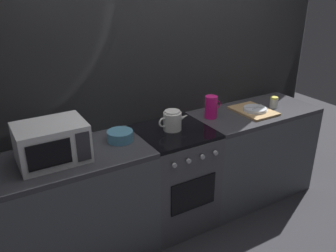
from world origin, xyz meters
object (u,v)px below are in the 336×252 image
(microwave, at_px, (52,143))
(kettle, at_px, (172,120))
(stove_unit, at_px, (174,177))
(mixing_bowl, at_px, (120,136))
(dish_pile, at_px, (254,110))
(spice_jar, at_px, (274,102))
(pitcher, at_px, (211,107))

(microwave, height_order, kettle, microwave)
(microwave, xyz_separation_m, kettle, (0.97, 0.03, -0.05))
(stove_unit, height_order, mixing_bowl, mixing_bowl)
(dish_pile, bearing_deg, spice_jar, -0.34)
(mixing_bowl, bearing_deg, stove_unit, -5.48)
(mixing_bowl, relative_size, pitcher, 1.00)
(kettle, bearing_deg, spice_jar, -2.35)
(stove_unit, height_order, pitcher, pitcher)
(kettle, distance_m, pitcher, 0.44)
(stove_unit, relative_size, kettle, 3.16)
(microwave, relative_size, pitcher, 2.30)
(mixing_bowl, xyz_separation_m, dish_pile, (1.32, -0.07, -0.02))
(stove_unit, bearing_deg, pitcher, 9.51)
(pitcher, xyz_separation_m, spice_jar, (0.68, -0.10, -0.05))
(stove_unit, relative_size, microwave, 1.96)
(kettle, bearing_deg, mixing_bowl, 176.86)
(stove_unit, relative_size, mixing_bowl, 4.50)
(stove_unit, distance_m, spice_jar, 1.22)
(stove_unit, xyz_separation_m, dish_pile, (0.86, -0.03, 0.47))
(microwave, relative_size, mixing_bowl, 2.30)
(stove_unit, distance_m, kettle, 0.53)
(microwave, height_order, pitcher, microwave)
(dish_pile, bearing_deg, stove_unit, 178.32)
(stove_unit, xyz_separation_m, mixing_bowl, (-0.46, 0.04, 0.49))
(kettle, relative_size, spice_jar, 2.71)
(mixing_bowl, height_order, pitcher, pitcher)
(kettle, xyz_separation_m, pitcher, (0.43, 0.05, 0.02))
(mixing_bowl, bearing_deg, microwave, -174.14)
(kettle, bearing_deg, pitcher, 6.91)
(microwave, xyz_separation_m, dish_pile, (1.84, -0.02, -0.12))
(stove_unit, distance_m, microwave, 1.14)
(stove_unit, bearing_deg, spice_jar, -1.37)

